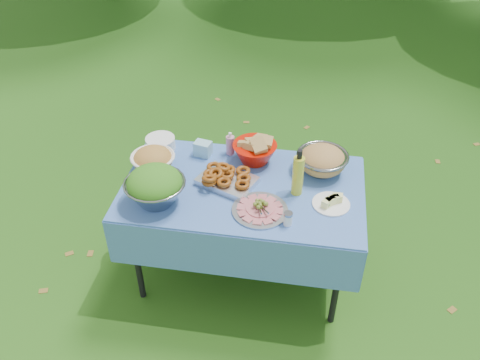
% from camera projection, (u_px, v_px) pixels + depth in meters
% --- Properties ---
extents(ground, '(80.00, 80.00, 0.00)m').
position_uv_depth(ground, '(242.00, 271.00, 3.56)').
color(ground, black).
rests_on(ground, ground).
extents(picnic_table, '(1.46, 0.86, 0.76)m').
position_uv_depth(picnic_table, '(243.00, 232.00, 3.32)').
color(picnic_table, '#84C5FE').
rests_on(picnic_table, ground).
extents(salad_bowl, '(0.43, 0.43, 0.23)m').
position_uv_depth(salad_bowl, '(155.00, 186.00, 2.91)').
color(salad_bowl, gray).
rests_on(salad_bowl, picnic_table).
extents(pasta_bowl_white, '(0.30, 0.30, 0.15)m').
position_uv_depth(pasta_bowl_white, '(153.00, 159.00, 3.18)').
color(pasta_bowl_white, white).
rests_on(pasta_bowl_white, picnic_table).
extents(plate_stack, '(0.23, 0.23, 0.08)m').
position_uv_depth(plate_stack, '(160.00, 143.00, 3.39)').
color(plate_stack, white).
rests_on(plate_stack, picnic_table).
extents(wipes_box, '(0.12, 0.10, 0.10)m').
position_uv_depth(wipes_box, '(203.00, 149.00, 3.32)').
color(wipes_box, '#99DAEE').
rests_on(wipes_box, picnic_table).
extents(sanitizer_bottle, '(0.07, 0.07, 0.16)m').
position_uv_depth(sanitizer_bottle, '(230.00, 143.00, 3.32)').
color(sanitizer_bottle, pink).
rests_on(sanitizer_bottle, picnic_table).
extents(bread_bowl, '(0.34, 0.34, 0.19)m').
position_uv_depth(bread_bowl, '(255.00, 148.00, 3.24)').
color(bread_bowl, '#C51202').
rests_on(bread_bowl, picnic_table).
extents(pasta_bowl_steel, '(0.43, 0.43, 0.17)m').
position_uv_depth(pasta_bowl_steel, '(322.00, 160.00, 3.16)').
color(pasta_bowl_steel, gray).
rests_on(pasta_bowl_steel, picnic_table).
extents(fried_tray, '(0.40, 0.34, 0.08)m').
position_uv_depth(fried_tray, '(227.00, 178.00, 3.09)').
color(fried_tray, silver).
rests_on(fried_tray, picnic_table).
extents(charcuterie_platter, '(0.42, 0.42, 0.07)m').
position_uv_depth(charcuterie_platter, '(260.00, 206.00, 2.89)').
color(charcuterie_platter, '#ABADB1').
rests_on(charcuterie_platter, picnic_table).
extents(oil_bottle, '(0.08, 0.08, 0.31)m').
position_uv_depth(oil_bottle, '(298.00, 172.00, 2.95)').
color(oil_bottle, '#CDD22E').
rests_on(oil_bottle, picnic_table).
extents(cheese_plate, '(0.25, 0.25, 0.06)m').
position_uv_depth(cheese_plate, '(331.00, 201.00, 2.94)').
color(cheese_plate, white).
rests_on(cheese_plate, picnic_table).
extents(shaker, '(0.07, 0.07, 0.08)m').
position_uv_depth(shaker, '(288.00, 219.00, 2.80)').
color(shaker, white).
rests_on(shaker, picnic_table).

